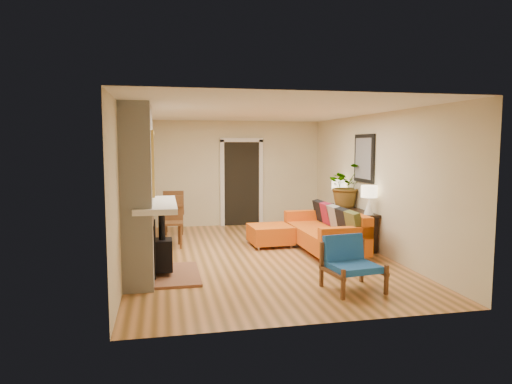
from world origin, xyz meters
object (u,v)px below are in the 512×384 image
lamp_far (339,189)px  houseplant (346,185)px  blue_chair (350,260)px  lamp_near (369,196)px  sofa (328,230)px  ottoman (270,234)px  dining_table (169,209)px  console_table (352,216)px

lamp_far → houseplant: houseplant is taller
blue_chair → lamp_near: 2.37m
sofa → lamp_far: lamp_far is taller
ottoman → lamp_far: lamp_far is taller
sofa → dining_table: size_ratio=1.19×
sofa → ottoman: sofa is taller
blue_chair → console_table: size_ratio=0.43×
sofa → blue_chair: (-0.53, -2.28, 0.02)m
sofa → blue_chair: 2.34m
console_table → lamp_far: 0.89m
sofa → dining_table: (-2.98, 1.56, 0.27)m
console_table → lamp_near: 0.89m
lamp_near → lamp_far: 1.50m
blue_chair → ottoman: bearing=99.1°
blue_chair → lamp_far: 3.70m
sofa → houseplant: bearing=47.8°
dining_table → lamp_far: bearing=-6.3°
lamp_far → ottoman: bearing=-161.6°
dining_table → sofa: bearing=-27.7°
ottoman → lamp_far: 1.93m
console_table → lamp_far: size_ratio=3.43×
blue_chair → console_table: (1.20, 2.69, 0.18)m
houseplant → blue_chair: bearing=-111.6°
blue_chair → sofa: bearing=76.8°
lamp_far → dining_table: bearing=173.7°
lamp_far → sofa: bearing=-119.8°
sofa → lamp_near: size_ratio=4.12×
blue_chair → dining_table: (-2.44, 3.84, 0.25)m
console_table → sofa: bearing=-148.3°
blue_chair → lamp_near: bearing=58.2°
blue_chair → dining_table: bearing=122.5°
sofa → blue_chair: sofa is taller
dining_table → lamp_near: bearing=-27.6°
sofa → lamp_near: bearing=-27.1°
lamp_near → houseplant: 1.07m
console_table → lamp_near: lamp_near is taller
ottoman → lamp_near: size_ratio=1.57×
dining_table → houseplant: houseplant is taller
console_table → lamp_near: size_ratio=3.43×
lamp_near → blue_chair: bearing=-121.8°
dining_table → lamp_near: lamp_near is taller
dining_table → lamp_far: (3.64, -0.40, 0.41)m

